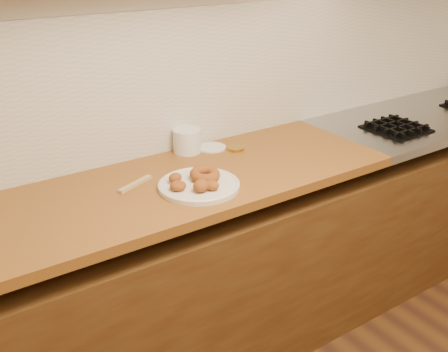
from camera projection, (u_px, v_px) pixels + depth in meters
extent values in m
cube|color=#BCAA91|center=(216.00, 40.00, 2.27)|extent=(4.00, 0.02, 2.70)
cube|color=#513718|center=(253.00, 261.00, 2.43)|extent=(3.60, 0.60, 0.77)
cube|color=brown|center=(113.00, 202.00, 1.90)|extent=(2.30, 0.62, 0.04)
cube|color=#9EA0A5|center=(427.00, 117.00, 2.81)|extent=(1.30, 0.62, 0.04)
cube|color=beige|center=(217.00, 75.00, 2.32)|extent=(3.60, 0.02, 0.60)
cube|color=black|center=(396.00, 129.00, 2.57)|extent=(0.26, 0.26, 0.01)
cube|color=black|center=(384.00, 129.00, 2.51)|extent=(0.01, 0.24, 0.02)
cube|color=black|center=(412.00, 131.00, 2.49)|extent=(0.24, 0.01, 0.02)
cube|color=black|center=(392.00, 127.00, 2.54)|extent=(0.01, 0.24, 0.02)
cube|color=black|center=(401.00, 127.00, 2.54)|extent=(0.24, 0.01, 0.02)
cube|color=black|center=(401.00, 125.00, 2.57)|extent=(0.01, 0.24, 0.02)
cube|color=black|center=(392.00, 124.00, 2.58)|extent=(0.24, 0.01, 0.02)
cube|color=black|center=(408.00, 122.00, 2.61)|extent=(0.01, 0.24, 0.02)
cube|color=black|center=(382.00, 121.00, 2.63)|extent=(0.24, 0.01, 0.02)
cylinder|color=beige|center=(199.00, 185.00, 1.96)|extent=(0.31, 0.31, 0.02)
torus|color=#9D4E17|center=(205.00, 174.00, 1.99)|extent=(0.15, 0.15, 0.05)
ellipsoid|color=#9D4E17|center=(175.00, 178.00, 1.96)|extent=(0.06, 0.06, 0.04)
ellipsoid|color=#9D4E17|center=(178.00, 186.00, 1.90)|extent=(0.08, 0.08, 0.04)
ellipsoid|color=#9D4E17|center=(201.00, 186.00, 1.89)|extent=(0.08, 0.08, 0.05)
ellipsoid|color=#9D4E17|center=(211.00, 185.00, 1.90)|extent=(0.07, 0.07, 0.04)
cylinder|color=silver|center=(187.00, 141.00, 2.28)|extent=(0.14, 0.14, 0.10)
cylinder|color=silver|center=(212.00, 147.00, 2.33)|extent=(0.13, 0.13, 0.01)
cylinder|color=#AF8931|center=(236.00, 148.00, 2.32)|extent=(0.09, 0.09, 0.01)
cube|color=tan|center=(135.00, 184.00, 1.98)|extent=(0.16, 0.08, 0.01)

